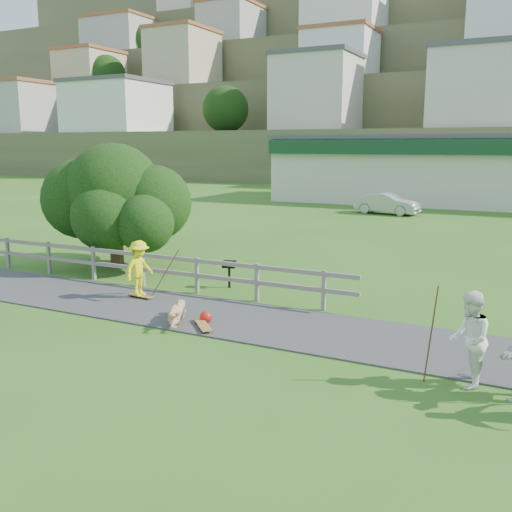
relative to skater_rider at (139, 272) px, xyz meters
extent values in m
plane|color=#2D5F1B|center=(3.12, -2.03, -0.80)|extent=(260.00, 260.00, 0.00)
cube|color=#363638|center=(3.12, -0.53, -0.78)|extent=(34.00, 3.00, 0.04)
cube|color=slate|center=(-6.88, 1.27, -0.25)|extent=(0.10, 0.10, 1.10)
cube|color=slate|center=(-4.88, 1.27, -0.25)|extent=(0.10, 0.10, 1.10)
cube|color=slate|center=(-2.88, 1.27, -0.25)|extent=(0.10, 0.10, 1.10)
cube|color=slate|center=(-0.88, 1.27, -0.25)|extent=(0.10, 0.10, 1.10)
cube|color=slate|center=(1.12, 1.27, -0.25)|extent=(0.10, 0.10, 1.10)
cube|color=slate|center=(3.12, 1.27, -0.25)|extent=(0.10, 0.10, 1.10)
cube|color=slate|center=(5.12, 1.27, -0.25)|extent=(0.10, 0.10, 1.10)
cube|color=slate|center=(-1.38, 1.27, 0.20)|extent=(15.00, 0.08, 0.12)
cube|color=slate|center=(-1.38, 1.27, -0.25)|extent=(15.00, 0.08, 0.12)
cube|color=beige|center=(7.12, 32.97, 1.60)|extent=(32.00, 10.00, 4.80)
cube|color=#153B22|center=(7.12, 27.77, 3.40)|extent=(32.00, 0.60, 1.00)
cube|color=#4A4A4F|center=(7.12, 32.97, 4.15)|extent=(32.50, 10.50, 0.30)
cube|color=#4D5431|center=(3.12, 52.97, 2.20)|extent=(220.00, 14.00, 6.00)
cube|color=beige|center=(3.12, 52.97, 8.70)|extent=(10.00, 9.00, 7.00)
cube|color=#4A4A4F|center=(3.12, 52.97, 12.45)|extent=(10.40, 9.40, 0.50)
cube|color=#4D5431|center=(3.12, 65.97, 5.70)|extent=(220.00, 14.00, 13.00)
cube|color=beige|center=(3.12, 65.97, 15.70)|extent=(10.00, 9.00, 7.00)
cube|color=#4A4A4F|center=(3.12, 65.97, 19.45)|extent=(10.40, 9.40, 0.50)
cube|color=#4D5431|center=(3.12, 78.97, 9.70)|extent=(220.00, 14.00, 21.00)
cube|color=#4D5431|center=(3.12, 91.97, 14.20)|extent=(220.00, 14.00, 30.00)
cube|color=#4D5431|center=(3.12, 105.97, 19.20)|extent=(220.00, 14.00, 40.00)
imported|color=#F7F317|center=(0.00, 0.00, 0.00)|extent=(0.66, 1.07, 1.60)
imported|color=tan|center=(2.28, -1.45, -0.51)|extent=(1.61, 1.02, 0.58)
imported|color=white|center=(9.15, -2.17, 0.09)|extent=(0.84, 0.99, 1.79)
imported|color=#AAACB2|center=(1.36, 23.57, -0.13)|extent=(4.25, 2.03, 1.34)
sphere|color=#B41A10|center=(2.88, -1.10, -0.65)|extent=(0.31, 0.31, 0.31)
cylinder|color=brown|center=(0.60, 0.40, 0.09)|extent=(0.03, 0.03, 1.78)
cylinder|color=brown|center=(8.51, -2.35, 0.14)|extent=(0.03, 0.03, 1.88)
camera|label=1|loc=(10.08, -12.76, 3.58)|focal=40.00mm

